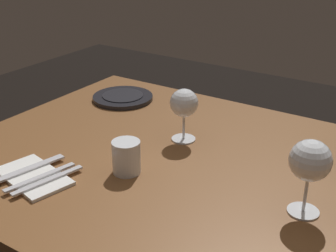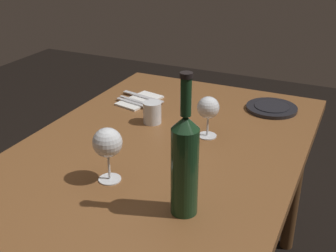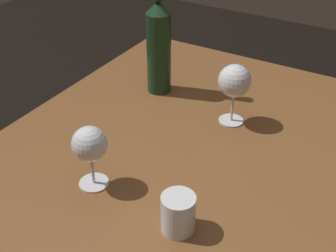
{
  "view_description": "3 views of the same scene",
  "coord_description": "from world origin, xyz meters",
  "px_view_note": "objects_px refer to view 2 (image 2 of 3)",
  "views": [
    {
      "loc": [
        -0.46,
        0.86,
        1.29
      ],
      "look_at": [
        0.09,
        0.02,
        0.84
      ],
      "focal_mm": 49.02,
      "sensor_mm": 36.0,
      "label": 1
    },
    {
      "loc": [
        -1.16,
        -0.56,
        1.42
      ],
      "look_at": [
        0.03,
        -0.01,
        0.8
      ],
      "focal_mm": 46.54,
      "sensor_mm": 36.0,
      "label": 2
    },
    {
      "loc": [
        0.71,
        0.42,
        1.41
      ],
      "look_at": [
        0.01,
        0.01,
        0.87
      ],
      "focal_mm": 48.99,
      "sensor_mm": 36.0,
      "label": 3
    }
  ],
  "objects_px": {
    "fork_outer": "(134,103)",
    "water_tumbler": "(152,114)",
    "fork_inner": "(137,101)",
    "table_knife": "(143,97)",
    "wine_glass_right": "(107,144)",
    "dinner_plate": "(272,108)",
    "wine_glass_left": "(208,109)",
    "folded_napkin": "(140,100)",
    "wine_bottle": "(185,162)"
  },
  "relations": [
    {
      "from": "fork_outer",
      "to": "water_tumbler",
      "type": "bearing_deg",
      "value": -129.08
    },
    {
      "from": "fork_inner",
      "to": "table_knife",
      "type": "bearing_deg",
      "value": 0.0
    },
    {
      "from": "wine_glass_right",
      "to": "dinner_plate",
      "type": "height_order",
      "value": "wine_glass_right"
    },
    {
      "from": "wine_glass_left",
      "to": "fork_inner",
      "type": "height_order",
      "value": "wine_glass_left"
    },
    {
      "from": "folded_napkin",
      "to": "water_tumbler",
      "type": "bearing_deg",
      "value": -139.29
    },
    {
      "from": "dinner_plate",
      "to": "folded_napkin",
      "type": "bearing_deg",
      "value": 105.36
    },
    {
      "from": "wine_bottle",
      "to": "table_knife",
      "type": "height_order",
      "value": "wine_bottle"
    },
    {
      "from": "dinner_plate",
      "to": "fork_outer",
      "type": "relative_size",
      "value": 1.12
    },
    {
      "from": "wine_glass_right",
      "to": "dinner_plate",
      "type": "distance_m",
      "value": 0.79
    },
    {
      "from": "wine_glass_left",
      "to": "fork_outer",
      "type": "distance_m",
      "value": 0.4
    },
    {
      "from": "water_tumbler",
      "to": "table_knife",
      "type": "height_order",
      "value": "water_tumbler"
    },
    {
      "from": "wine_bottle",
      "to": "folded_napkin",
      "type": "bearing_deg",
      "value": 36.7
    },
    {
      "from": "wine_bottle",
      "to": "fork_inner",
      "type": "xyz_separation_m",
      "value": [
        0.6,
        0.46,
        -0.13
      ]
    },
    {
      "from": "wine_bottle",
      "to": "folded_napkin",
      "type": "relative_size",
      "value": 1.79
    },
    {
      "from": "water_tumbler",
      "to": "folded_napkin",
      "type": "bearing_deg",
      "value": 40.71
    },
    {
      "from": "fork_inner",
      "to": "table_knife",
      "type": "relative_size",
      "value": 0.85
    },
    {
      "from": "wine_bottle",
      "to": "water_tumbler",
      "type": "height_order",
      "value": "wine_bottle"
    },
    {
      "from": "water_tumbler",
      "to": "wine_glass_right",
      "type": "bearing_deg",
      "value": -170.61
    },
    {
      "from": "wine_glass_left",
      "to": "water_tumbler",
      "type": "height_order",
      "value": "wine_glass_left"
    },
    {
      "from": "folded_napkin",
      "to": "fork_inner",
      "type": "height_order",
      "value": "fork_inner"
    },
    {
      "from": "wine_bottle",
      "to": "table_knife",
      "type": "xyz_separation_m",
      "value": [
        0.65,
        0.46,
        -0.13
      ]
    },
    {
      "from": "wine_glass_right",
      "to": "fork_outer",
      "type": "height_order",
      "value": "wine_glass_right"
    },
    {
      "from": "table_knife",
      "to": "fork_outer",
      "type": "bearing_deg",
      "value": 180.0
    },
    {
      "from": "wine_bottle",
      "to": "fork_inner",
      "type": "bearing_deg",
      "value": 37.83
    },
    {
      "from": "wine_bottle",
      "to": "table_knife",
      "type": "bearing_deg",
      "value": 35.42
    },
    {
      "from": "fork_inner",
      "to": "dinner_plate",
      "type": "bearing_deg",
      "value": -72.1
    },
    {
      "from": "wine_glass_left",
      "to": "fork_outer",
      "type": "height_order",
      "value": "wine_glass_left"
    },
    {
      "from": "wine_bottle",
      "to": "dinner_plate",
      "type": "height_order",
      "value": "wine_bottle"
    },
    {
      "from": "wine_glass_left",
      "to": "water_tumbler",
      "type": "bearing_deg",
      "value": 84.44
    },
    {
      "from": "fork_outer",
      "to": "table_knife",
      "type": "height_order",
      "value": "same"
    },
    {
      "from": "wine_glass_right",
      "to": "dinner_plate",
      "type": "relative_size",
      "value": 0.82
    },
    {
      "from": "fork_outer",
      "to": "wine_bottle",
      "type": "bearing_deg",
      "value": -140.97
    },
    {
      "from": "dinner_plate",
      "to": "table_knife",
      "type": "bearing_deg",
      "value": 102.24
    },
    {
      "from": "water_tumbler",
      "to": "dinner_plate",
      "type": "distance_m",
      "value": 0.49
    },
    {
      "from": "wine_glass_right",
      "to": "fork_outer",
      "type": "distance_m",
      "value": 0.57
    },
    {
      "from": "fork_inner",
      "to": "table_knife",
      "type": "height_order",
      "value": "same"
    },
    {
      "from": "wine_glass_left",
      "to": "folded_napkin",
      "type": "xyz_separation_m",
      "value": [
        0.19,
        0.37,
        -0.1
      ]
    },
    {
      "from": "wine_glass_left",
      "to": "fork_inner",
      "type": "bearing_deg",
      "value": 66.1
    },
    {
      "from": "dinner_plate",
      "to": "fork_inner",
      "type": "bearing_deg",
      "value": 107.9
    },
    {
      "from": "dinner_plate",
      "to": "fork_outer",
      "type": "bearing_deg",
      "value": 110.37
    },
    {
      "from": "water_tumbler",
      "to": "fork_outer",
      "type": "relative_size",
      "value": 0.45
    },
    {
      "from": "wine_bottle",
      "to": "fork_outer",
      "type": "bearing_deg",
      "value": 39.03
    },
    {
      "from": "wine_glass_left",
      "to": "wine_bottle",
      "type": "xyz_separation_m",
      "value": [
        -0.43,
        -0.1,
        0.04
      ]
    },
    {
      "from": "water_tumbler",
      "to": "folded_napkin",
      "type": "xyz_separation_m",
      "value": [
        0.17,
        0.14,
        -0.03
      ]
    },
    {
      "from": "wine_glass_right",
      "to": "fork_inner",
      "type": "height_order",
      "value": "wine_glass_right"
    },
    {
      "from": "wine_bottle",
      "to": "fork_inner",
      "type": "relative_size",
      "value": 2.09
    },
    {
      "from": "wine_glass_right",
      "to": "fork_inner",
      "type": "bearing_deg",
      "value": 20.97
    },
    {
      "from": "wine_glass_right",
      "to": "folded_napkin",
      "type": "xyz_separation_m",
      "value": [
        0.57,
        0.21,
        -0.11
      ]
    },
    {
      "from": "wine_glass_left",
      "to": "wine_glass_right",
      "type": "height_order",
      "value": "wine_glass_right"
    },
    {
      "from": "wine_glass_left",
      "to": "fork_outer",
      "type": "relative_size",
      "value": 0.82
    }
  ]
}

